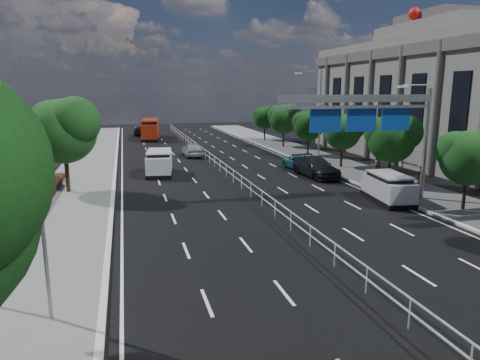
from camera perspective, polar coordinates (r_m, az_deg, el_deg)
name	(u,v)px	position (r m, az deg, el deg)	size (l,w,h in m)	color
ground	(354,284)	(17.00, 14.96, -13.20)	(160.00, 160.00, 0.00)	black
sidewalk_near	(17,325)	(15.38, -27.63, -16.76)	(5.00, 140.00, 0.14)	slate
kerb_near	(102,314)	(15.01, -17.88, -16.65)	(0.25, 140.00, 0.15)	silver
median_fence	(222,167)	(37.19, -2.45, 1.74)	(0.05, 85.00, 1.02)	silver
toilet_sign	(26,234)	(14.17, -26.59, -6.46)	(1.62, 0.18, 4.34)	gray
overhead_gantry	(374,115)	(27.58, 17.40, 8.29)	(10.24, 0.38, 7.45)	gray
streetlight_far	(317,109)	(43.40, 10.27, 9.25)	(2.78, 2.40, 9.00)	gray
civic_hall	(460,99)	(47.40, 27.31, 9.63)	(14.40, 36.00, 14.35)	slate
near_tree_back	(64,127)	(31.53, -22.39, 6.51)	(4.84, 4.51, 6.69)	black
far_tree_c	(470,155)	(28.13, 28.28, 3.00)	(3.52, 3.28, 4.94)	black
far_tree_d	(393,137)	(33.89, 19.68, 5.46)	(3.85, 3.59, 5.34)	black
far_tree_e	(343,130)	(40.27, 13.60, 6.56)	(3.63, 3.38, 5.13)	black
far_tree_f	(309,124)	(46.97, 9.20, 7.38)	(3.52, 3.28, 5.02)	black
far_tree_g	(284,117)	(53.86, 5.92, 8.32)	(3.96, 3.69, 5.45)	black
far_tree_h	(265,116)	(60.93, 3.36, 8.46)	(3.41, 3.18, 4.91)	black
white_minivan	(159,163)	(37.09, -10.69, 2.29)	(2.66, 5.00, 2.08)	black
red_bus	(150,129)	(64.71, -11.86, 6.72)	(3.21, 9.78, 2.87)	black
near_car_silver	(192,149)	(46.89, -6.41, 4.10)	(1.81, 4.51, 1.54)	#979A9E
near_car_dark	(139,131)	(70.29, -13.28, 6.39)	(1.45, 4.17, 1.37)	black
silver_minivan	(388,188)	(29.27, 19.15, -0.97)	(2.45, 4.61, 1.83)	black
parked_car_teal	(303,163)	(38.96, 8.35, 2.25)	(2.08, 4.52, 1.26)	#165663
parked_car_dark	(316,167)	(36.20, 10.10, 1.72)	(2.23, 5.49, 1.59)	black
pedestrian_a	(420,178)	(32.68, 22.92, 0.23)	(0.63, 0.42, 1.74)	gray
pedestrian_b	(376,166)	(36.07, 17.70, 1.81)	(0.94, 0.73, 1.94)	gray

